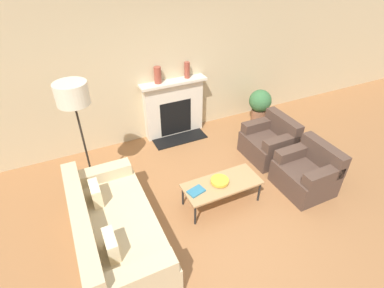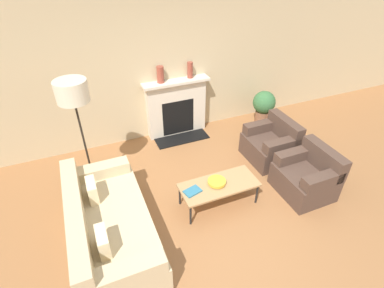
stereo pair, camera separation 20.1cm
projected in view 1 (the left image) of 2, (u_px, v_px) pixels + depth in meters
ground_plane at (226, 215)px, 4.43m from camera, size 18.00×18.00×0.00m
wall_back at (159, 65)px, 5.52m from camera, size 18.00×0.06×2.90m
fireplace at (174, 109)px, 5.98m from camera, size 1.31×0.59×1.16m
couch at (114, 230)px, 3.83m from camera, size 0.97×1.99×0.80m
armchair_near at (307, 173)px, 4.77m from camera, size 0.75×0.82×0.77m
armchair_far at (270, 142)px, 5.48m from camera, size 0.75×0.82×0.77m
coffee_table at (222, 185)px, 4.45m from camera, size 1.17×0.51×0.39m
bowl at (220, 181)px, 4.42m from camera, size 0.27×0.27×0.06m
book at (196, 191)px, 4.27m from camera, size 0.27×0.22×0.02m
floor_lamp at (73, 100)px, 4.02m from camera, size 0.45×0.45×1.84m
mantel_vase_left at (158, 75)px, 5.46m from camera, size 0.13×0.13×0.31m
mantel_vase_center_left at (187, 70)px, 5.67m from camera, size 0.11×0.11×0.31m
potted_plant at (260, 104)px, 6.40m from camera, size 0.47×0.47×0.77m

